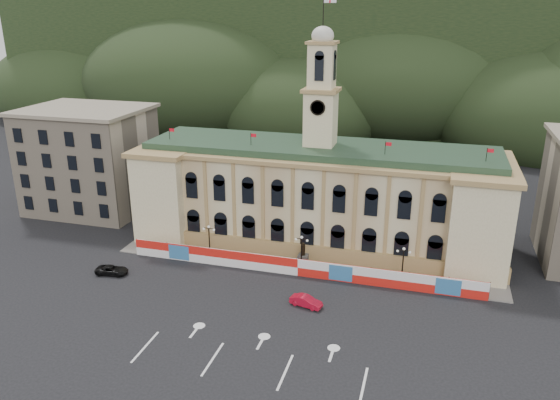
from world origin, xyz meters
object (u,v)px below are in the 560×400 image
(statue, at_px, (303,259))
(red_sedan, at_px, (306,301))
(lamp_center, at_px, (301,250))
(black_suv, at_px, (112,270))

(statue, xyz_separation_m, red_sedan, (3.01, -10.70, -0.51))
(statue, xyz_separation_m, lamp_center, (0.00, -1.00, 1.89))
(statue, relative_size, red_sedan, 0.86)
(statue, relative_size, lamp_center, 0.72)
(black_suv, bearing_deg, lamp_center, -78.98)
(statue, distance_m, red_sedan, 11.13)
(lamp_center, xyz_separation_m, red_sedan, (3.01, -9.70, -2.40))
(red_sedan, bearing_deg, statue, 28.93)
(lamp_center, height_order, red_sedan, lamp_center)
(statue, xyz_separation_m, black_suv, (-25.06, -9.75, -0.56))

